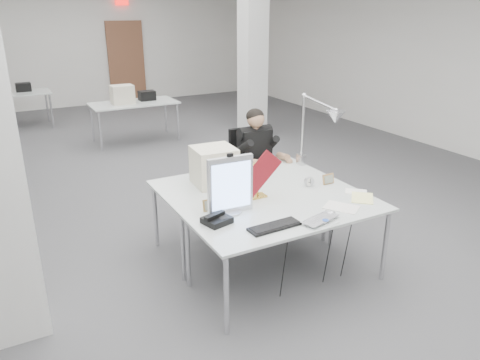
% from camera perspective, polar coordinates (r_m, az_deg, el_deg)
% --- Properties ---
extents(room_shell, '(10.04, 14.04, 3.24)m').
position_cam_1_polar(room_shell, '(6.27, -7.36, 13.14)').
color(room_shell, '#474749').
rests_on(room_shell, ground).
extents(desk_main, '(1.80, 0.90, 0.02)m').
position_cam_1_polar(desk_main, '(4.25, 6.02, -3.87)').
color(desk_main, silver).
rests_on(desk_main, room_shell).
extents(desk_second, '(1.80, 0.90, 0.02)m').
position_cam_1_polar(desk_second, '(4.95, 0.16, -0.09)').
color(desk_second, silver).
rests_on(desk_second, room_shell).
extents(bg_desk_a, '(1.60, 0.80, 0.02)m').
position_cam_1_polar(bg_desk_a, '(9.16, -12.84, 9.11)').
color(bg_desk_a, silver).
rests_on(bg_desk_a, room_shell).
extents(bg_desk_b, '(1.60, 0.80, 0.02)m').
position_cam_1_polar(bg_desk_b, '(11.01, -26.34, 9.39)').
color(bg_desk_b, silver).
rests_on(bg_desk_b, room_shell).
extents(office_chair, '(0.59, 0.59, 1.16)m').
position_cam_1_polar(office_chair, '(5.81, 1.60, 1.41)').
color(office_chair, black).
rests_on(office_chair, room_shell).
extents(seated_person, '(0.53, 0.65, 0.95)m').
position_cam_1_polar(seated_person, '(5.67, 1.89, 4.30)').
color(seated_person, black).
rests_on(seated_person, office_chair).
extents(monitor, '(0.42, 0.07, 0.52)m').
position_cam_1_polar(monitor, '(4.08, -1.19, -0.62)').
color(monitor, silver).
rests_on(monitor, desk_main).
extents(pennant, '(0.43, 0.12, 0.48)m').
position_cam_1_polar(pennant, '(4.15, 2.21, 0.51)').
color(pennant, maroon).
rests_on(pennant, monitor).
extents(keyboard, '(0.46, 0.17, 0.02)m').
position_cam_1_polar(keyboard, '(3.91, 4.21, -5.67)').
color(keyboard, black).
rests_on(keyboard, desk_main).
extents(laptop, '(0.41, 0.32, 0.03)m').
position_cam_1_polar(laptop, '(4.04, 10.38, -5.03)').
color(laptop, silver).
rests_on(laptop, desk_main).
extents(mouse, '(0.10, 0.08, 0.04)m').
position_cam_1_polar(mouse, '(4.21, 11.02, -3.95)').
color(mouse, silver).
rests_on(mouse, desk_main).
extents(bankers_lamp, '(0.32, 0.14, 0.36)m').
position_cam_1_polar(bankers_lamp, '(4.45, 2.19, 0.08)').
color(bankers_lamp, gold).
rests_on(bankers_lamp, desk_main).
extents(desk_phone, '(0.26, 0.24, 0.05)m').
position_cam_1_polar(desk_phone, '(3.98, -2.84, -4.91)').
color(desk_phone, black).
rests_on(desk_phone, desk_main).
extents(picture_frame_left, '(0.14, 0.05, 0.11)m').
position_cam_1_polar(picture_frame_left, '(4.21, -3.65, -3.04)').
color(picture_frame_left, tan).
rests_on(picture_frame_left, desk_main).
extents(picture_frame_right, '(0.14, 0.04, 0.11)m').
position_cam_1_polar(picture_frame_right, '(4.90, 10.71, 0.12)').
color(picture_frame_right, tan).
rests_on(picture_frame_right, desk_main).
extents(desk_clock, '(0.11, 0.07, 0.10)m').
position_cam_1_polar(desk_clock, '(4.80, 8.43, -0.21)').
color(desk_clock, '#B5B5BA').
rests_on(desk_clock, desk_main).
extents(paper_stack_a, '(0.34, 0.37, 0.01)m').
position_cam_1_polar(paper_stack_a, '(4.38, 12.26, -3.27)').
color(paper_stack_a, white).
rests_on(paper_stack_a, desk_main).
extents(paper_stack_b, '(0.33, 0.34, 0.01)m').
position_cam_1_polar(paper_stack_b, '(4.63, 14.68, -2.12)').
color(paper_stack_b, '#FFFC98').
rests_on(paper_stack_b, desk_main).
extents(paper_stack_c, '(0.25, 0.25, 0.01)m').
position_cam_1_polar(paper_stack_c, '(4.76, 13.96, -1.40)').
color(paper_stack_c, white).
rests_on(paper_stack_c, desk_main).
extents(beige_monitor, '(0.44, 0.42, 0.39)m').
position_cam_1_polar(beige_monitor, '(4.78, -3.19, 1.72)').
color(beige_monitor, beige).
rests_on(beige_monitor, desk_second).
extents(architect_lamp, '(0.30, 0.64, 0.79)m').
position_cam_1_polar(architect_lamp, '(5.17, 9.25, 5.29)').
color(architect_lamp, silver).
rests_on(architect_lamp, desk_second).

